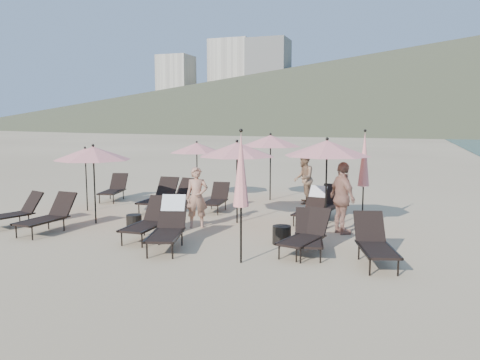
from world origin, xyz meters
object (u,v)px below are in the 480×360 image
(umbrella_open_3, at_px, (197,148))
(beachgoer_b, at_px, (303,178))
(lounger_1, at_px, (48,215))
(umbrella_closed_1, at_px, (364,160))
(side_table_1, at_px, (282,235))
(lounger_4, at_px, (306,234))
(umbrella_closed_0, at_px, (241,170))
(umbrella_open_4, at_px, (271,141))
(lounger_2, at_px, (148,221))
(umbrella_open_5, at_px, (85,154))
(umbrella_open_1, at_px, (237,149))
(lounger_5, at_px, (375,242))
(beachgoer_c, at_px, (342,198))
(lounger_10, at_px, (312,206))
(lounger_12, at_px, (308,234))
(lounger_8, at_px, (177,193))
(side_table_0, at_px, (134,222))
(beachgoer_a, at_px, (197,197))
(lounger_6, at_px, (114,188))
(lounger_3, at_px, (169,224))
(lounger_9, at_px, (216,198))
(umbrella_open_2, at_px, (327,148))
(lounger_11, at_px, (326,204))
(umbrella_open_0, at_px, (93,153))
(lounger_0, at_px, (15,211))
(lounger_7, at_px, (160,196))

(umbrella_open_3, height_order, beachgoer_b, umbrella_open_3)
(lounger_1, bearing_deg, umbrella_closed_1, 26.61)
(side_table_1, bearing_deg, lounger_4, -39.47)
(lounger_4, relative_size, umbrella_closed_0, 0.62)
(umbrella_open_4, distance_m, beachgoer_b, 1.83)
(lounger_2, distance_m, umbrella_open_5, 4.68)
(umbrella_open_1, bearing_deg, lounger_5, -34.13)
(umbrella_open_5, relative_size, side_table_1, 4.71)
(beachgoer_c, bearing_deg, beachgoer_b, -12.57)
(lounger_10, relative_size, lounger_12, 1.00)
(beachgoer_b, bearing_deg, umbrella_open_5, -68.77)
(lounger_8, distance_m, side_table_0, 3.77)
(side_table_1, bearing_deg, beachgoer_a, 160.30)
(lounger_6, height_order, beachgoer_b, beachgoer_b)
(umbrella_open_3, bearing_deg, umbrella_open_1, -50.24)
(lounger_3, bearing_deg, umbrella_open_3, 93.00)
(lounger_10, relative_size, umbrella_open_1, 0.69)
(umbrella_open_5, xyz_separation_m, umbrella_closed_0, (6.49, -3.57, 0.06))
(lounger_9, height_order, beachgoer_a, beachgoer_a)
(lounger_6, bearing_deg, lounger_1, -88.35)
(umbrella_open_1, height_order, umbrella_closed_0, umbrella_closed_0)
(beachgoer_b, bearing_deg, lounger_6, -85.33)
(umbrella_open_4, relative_size, umbrella_closed_0, 0.90)
(umbrella_closed_0, distance_m, beachgoer_b, 7.29)
(umbrella_open_2, distance_m, umbrella_closed_1, 1.11)
(umbrella_closed_1, relative_size, beachgoer_c, 1.44)
(lounger_11, relative_size, umbrella_open_5, 0.84)
(lounger_1, distance_m, umbrella_closed_1, 8.36)
(lounger_12, distance_m, umbrella_open_5, 8.12)
(umbrella_open_0, bearing_deg, lounger_3, -26.24)
(lounger_0, relative_size, side_table_1, 3.80)
(umbrella_open_2, relative_size, beachgoer_b, 1.38)
(lounger_1, relative_size, beachgoer_b, 0.97)
(lounger_0, bearing_deg, beachgoer_c, 32.21)
(lounger_3, xyz_separation_m, lounger_9, (-0.65, 4.39, -0.13))
(lounger_7, height_order, lounger_9, lounger_7)
(lounger_3, bearing_deg, lounger_6, 118.10)
(lounger_9, height_order, side_table_1, lounger_9)
(umbrella_open_0, bearing_deg, lounger_1, -109.76)
(lounger_12, height_order, umbrella_closed_1, umbrella_closed_1)
(lounger_8, distance_m, umbrella_open_3, 2.03)
(lounger_3, distance_m, side_table_1, 2.62)
(lounger_5, relative_size, umbrella_closed_1, 0.66)
(umbrella_open_2, bearing_deg, umbrella_open_0, -167.26)
(lounger_6, height_order, lounger_11, lounger_11)
(lounger_10, distance_m, beachgoer_c, 1.58)
(lounger_3, xyz_separation_m, beachgoer_c, (3.52, 2.64, 0.39))
(lounger_4, relative_size, lounger_12, 1.03)
(umbrella_open_2, bearing_deg, umbrella_open_1, -179.99)
(lounger_8, distance_m, beachgoer_b, 4.37)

